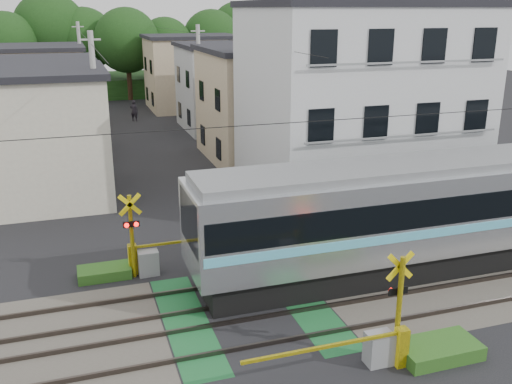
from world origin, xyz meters
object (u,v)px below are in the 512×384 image
object	(u,v)px
crossing_signal_far	(145,256)
apartment_block	(357,103)
crossing_signal_near	(384,340)
pedestrian	(134,111)
commuter_train	(453,208)

from	to	relation	value
crossing_signal_far	apartment_block	world-z (taller)	apartment_block
crossing_signal_near	pedestrian	xyz separation A→B (m)	(-2.14, 36.74, 0.16)
commuter_train	apartment_block	distance (m)	8.68
crossing_signal_far	pedestrian	bearing A→B (deg)	84.11
crossing_signal_far	apartment_block	xyz separation A→B (m)	(11.09, 5.84, 3.94)
commuter_train	crossing_signal_far	distance (m)	11.09
crossing_signal_near	pedestrian	size ratio (longest dim) A/B	2.70
crossing_signal_far	apartment_block	size ratio (longest dim) A/B	0.46
crossing_signal_near	crossing_signal_far	distance (m)	8.95
crossing_signal_near	commuter_train	bearing A→B (deg)	41.18
commuter_train	crossing_signal_near	size ratio (longest dim) A/B	4.07
apartment_block	crossing_signal_far	bearing A→B (deg)	-152.22
commuter_train	crossing_signal_near	bearing A→B (deg)	-138.82
crossing_signal_near	pedestrian	bearing A→B (deg)	93.33
apartment_block	commuter_train	bearing A→B (deg)	-92.52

